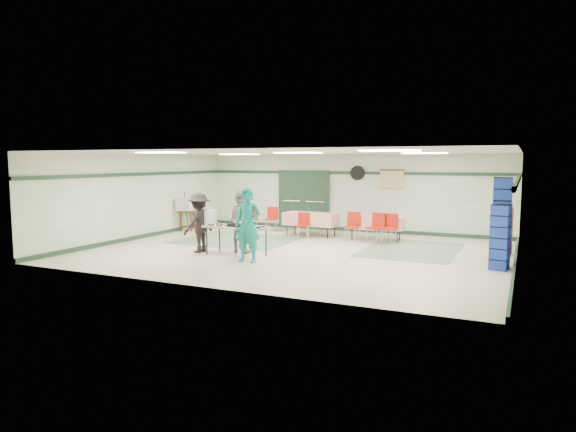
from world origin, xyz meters
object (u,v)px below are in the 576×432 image
at_px(serving_table, 236,228).
at_px(crate_stack_blue_b, 501,223).
at_px(volunteer_teal, 248,225).
at_px(crate_stack_blue_a, 500,237).
at_px(chair_loose_a, 272,216).
at_px(crate_stack_red, 504,232).
at_px(broom, 186,210).
at_px(volunteer_dark, 199,223).
at_px(dining_table_b, 311,219).
at_px(dining_table_a, 376,222).
at_px(chair_d, 304,223).
at_px(chair_b, 353,223).
at_px(printer_table, 192,212).
at_px(office_printer, 185,204).
at_px(chair_c, 390,225).
at_px(chair_a, 377,225).
at_px(volunteer_grey, 241,221).

bearing_deg(serving_table, crate_stack_blue_b, 14.86).
distance_m(volunteer_teal, crate_stack_blue_a, 5.86).
relative_size(chair_loose_a, crate_stack_red, 0.69).
bearing_deg(broom, volunteer_dark, -45.83).
height_order(dining_table_b, crate_stack_blue_a, crate_stack_blue_a).
bearing_deg(dining_table_a, broom, -179.20).
relative_size(chair_d, broom, 0.58).
bearing_deg(dining_table_a, crate_stack_blue_a, -45.33).
distance_m(serving_table, volunteer_teal, 0.98).
relative_size(chair_d, crate_stack_red, 0.67).
height_order(chair_b, printer_table, chair_b).
distance_m(chair_d, printer_table, 4.37).
relative_size(crate_stack_red, printer_table, 1.36).
xyz_separation_m(volunteer_teal, crate_stack_blue_b, (5.63, 1.87, 0.14)).
height_order(chair_b, chair_loose_a, chair_b).
xyz_separation_m(printer_table, office_printer, (0.00, -0.40, 0.31)).
bearing_deg(chair_c, chair_a, -168.52).
bearing_deg(office_printer, volunteer_dark, -58.79).
height_order(chair_b, crate_stack_red, crate_stack_red).
relative_size(dining_table_a, broom, 1.23).
bearing_deg(printer_table, office_printer, -87.45).
bearing_deg(chair_c, chair_loose_a, 178.11).
relative_size(chair_b, chair_loose_a, 1.07).
relative_size(volunteer_grey, printer_table, 1.86).
bearing_deg(chair_loose_a, dining_table_a, -19.33).
xyz_separation_m(volunteer_teal, chair_b, (1.34, 4.17, -0.35)).
distance_m(chair_loose_a, crate_stack_red, 7.74).
bearing_deg(chair_loose_a, chair_c, -25.45).
relative_size(volunteer_dark, chair_d, 1.97).
relative_size(chair_a, crate_stack_red, 0.74).
height_order(chair_c, crate_stack_blue_b, crate_stack_blue_b).
distance_m(chair_a, broom, 6.84).
bearing_deg(printer_table, crate_stack_blue_a, -11.72).
distance_m(chair_d, crate_stack_red, 5.95).
bearing_deg(crate_stack_red, chair_a, 172.93).
height_order(serving_table, dining_table_a, dining_table_a).
relative_size(crate_stack_blue_a, printer_table, 1.66).
bearing_deg(office_printer, serving_table, -48.93).
bearing_deg(chair_a, crate_stack_blue_b, -16.90).
relative_size(serving_table, chair_b, 1.94).
height_order(chair_a, chair_d, chair_a).
relative_size(crate_stack_blue_b, printer_table, 2.32).
bearing_deg(volunteer_dark, volunteer_teal, 79.83).
distance_m(volunteer_teal, office_printer, 6.05).
bearing_deg(volunteer_grey, chair_d, -91.37).
height_order(chair_b, crate_stack_blue_a, crate_stack_blue_a).
height_order(dining_table_a, dining_table_b, same).
distance_m(volunteer_dark, crate_stack_blue_a, 7.57).
bearing_deg(chair_d, chair_loose_a, 133.06).
relative_size(dining_table_b, chair_c, 1.97).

